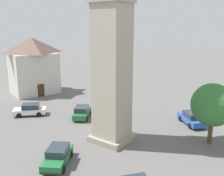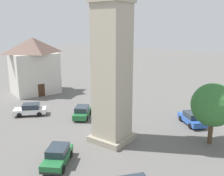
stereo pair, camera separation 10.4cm
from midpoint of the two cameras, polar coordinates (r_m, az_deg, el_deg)
ground_plane at (r=26.64m, az=0.11°, el=-11.62°), size 200.00×200.00×0.00m
car_blue_kerb at (r=32.69m, az=-6.64°, el=-5.34°), size 3.58×4.40×1.53m
car_red_corner at (r=22.65m, az=-12.01°, el=-14.66°), size 3.53×4.42×1.53m
car_white_side at (r=34.97m, az=-17.81°, el=-4.64°), size 4.11×4.11×1.53m
car_black_far at (r=31.76m, az=17.62°, el=-6.51°), size 4.17×4.05×1.53m
pedestrian at (r=35.23m, az=-0.72°, el=-3.39°), size 0.46×0.40×1.69m
tree at (r=26.42m, az=21.89°, el=-3.57°), size 4.22×4.22×6.13m
building_shop_left at (r=45.54m, az=-17.08°, el=4.94°), size 8.27×9.19×9.55m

